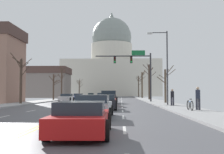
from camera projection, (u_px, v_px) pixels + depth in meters
ground at (83, 108)px, 24.28m from camera, size 20.00×180.00×0.20m
signal_gantry at (135, 65)px, 39.11m from camera, size 7.91×0.41×7.23m
street_lamp_right at (165, 61)px, 28.65m from camera, size 2.14×0.24×7.66m
capitol_building at (112, 66)px, 103.39m from camera, size 34.87×20.31×31.90m
pickup_truck_near_00 at (109, 98)px, 35.63m from camera, size 2.31×5.41×1.63m
sedan_near_01 at (107, 101)px, 28.43m from camera, size 2.13×4.30×1.19m
sedan_near_02 at (105, 102)px, 22.86m from camera, size 2.07×4.29×1.22m
sedan_near_03 at (94, 107)px, 15.53m from camera, size 2.12×4.60×1.28m
sedan_near_04 at (81, 119)px, 9.30m from camera, size 2.01×4.23×1.12m
sedan_oncoming_00 at (67, 98)px, 44.59m from camera, size 2.01×4.59×1.19m
sedan_oncoming_01 at (78, 97)px, 56.51m from camera, size 2.08×4.46×1.16m
sedan_oncoming_02 at (101, 96)px, 67.80m from camera, size 1.94×4.23×1.27m
sedan_oncoming_03 at (91, 95)px, 79.29m from camera, size 2.04×4.27×1.18m
flank_building_01 at (47, 82)px, 72.51m from camera, size 11.47×9.60×7.92m
bare_tree_00 at (149, 81)px, 49.60m from camera, size 2.38×2.03×6.55m
bare_tree_01 at (79, 88)px, 74.62m from camera, size 2.11×1.81×5.10m
bare_tree_02 at (142, 84)px, 63.37m from camera, size 1.85×1.72×6.34m
bare_tree_03 at (21, 79)px, 31.83m from camera, size 2.45×1.52×5.86m
bare_tree_04 at (139, 85)px, 77.48m from camera, size 2.11×1.76×6.07m
bare_tree_05 at (62, 81)px, 54.56m from camera, size 1.51×2.82×6.27m
bare_tree_06 at (165, 84)px, 34.18m from camera, size 2.12×2.59×4.71m
bare_tree_07 at (54, 86)px, 47.65m from camera, size 1.96×2.05×4.40m
pedestrian_00 at (198, 97)px, 20.25m from camera, size 0.35×0.34×1.69m
pedestrian_01 at (172, 96)px, 26.78m from camera, size 0.35×0.34×1.61m
bicycle_parked at (190, 105)px, 20.04m from camera, size 0.12×1.77×0.85m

